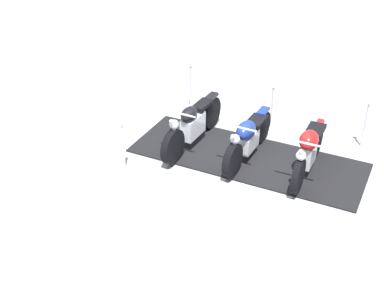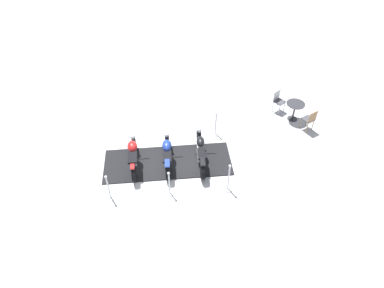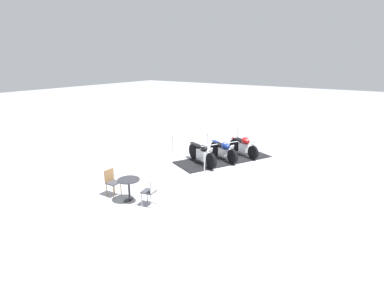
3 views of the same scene
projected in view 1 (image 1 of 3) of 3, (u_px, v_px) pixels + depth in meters
ground_plane at (248, 158)px, 10.29m from camera, size 80.00×80.00×0.00m
display_platform at (248, 158)px, 10.28m from camera, size 4.86×3.53×0.03m
motorcycle_black at (194, 124)px, 10.48m from camera, size 1.28×2.11×1.02m
motorcycle_navy at (249, 138)px, 10.02m from camera, size 1.15×1.94×0.96m
motorcycle_maroon at (310, 150)px, 9.54m from camera, size 1.06×1.91×0.96m
stanchion_left_mid at (273, 113)px, 11.21m from camera, size 0.29×0.29×1.01m
stanchion_left_rear at (365, 133)px, 10.47m from camera, size 0.33×0.33×1.06m
stanchion_right_front at (125, 156)px, 9.78m from camera, size 0.36×0.36×1.04m
stanchion_left_front at (192, 96)px, 11.96m from camera, size 0.36×0.36×1.15m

